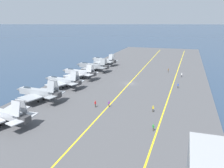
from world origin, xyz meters
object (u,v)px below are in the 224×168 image
Objects in this scene: parked_jet_third at (63,81)px; crew_green_vest at (153,127)px; crew_white_vest at (182,75)px; parked_jet_nearest at (1,114)px; crew_purple_vest at (109,103)px; crew_brown_vest at (168,70)px; parked_jet_second at (38,92)px; crew_blue_vest at (178,86)px; parked_jet_fourth at (79,72)px; crew_yellow_vest at (153,108)px; parked_jet_sixth at (104,60)px; crew_red_vest at (95,104)px; parked_jet_fifth at (92,66)px.

crew_green_vest is (-23.59, -34.19, -1.61)m from parked_jet_third.
parked_jet_nearest is at bearing 147.05° from crew_white_vest.
crew_white_vest is (58.07, -37.64, -1.44)m from parked_jet_nearest.
crew_brown_vest is (48.23, -11.83, 0.04)m from crew_purple_vest.
parked_jet_second reaches higher than crew_blue_vest.
crew_purple_vest is at bearing -140.98° from parked_jet_fourth.
parked_jet_second is at bearing 146.66° from crew_brown_vest.
parked_jet_nearest is 43.18m from parked_jet_fourth.
crew_brown_vest is (48.39, 0.03, 0.03)m from crew_yellow_vest.
parked_jet_second is at bearing 92.43° from crew_yellow_vest.
crew_white_vest is (-15.42, -39.05, -1.42)m from parked_jet_sixth.
crew_white_vest is (40.82, -5.88, 0.04)m from crew_yellow_vest.
crew_blue_vest reaches higher than crew_green_vest.
crew_yellow_vest is (1.39, -32.78, -1.66)m from parked_jet_second.
parked_jet_nearest is 73.50m from parked_jet_sixth.
crew_red_vest reaches higher than crew_blue_vest.
crew_blue_vest is at bearing -113.25° from parked_jet_fifth.
parked_jet_second reaches higher than crew_yellow_vest.
parked_jet_third is 8.16× the size of crew_red_vest.
crew_white_vest is (0.38, -38.74, -1.50)m from parked_jet_fifth.
crew_blue_vest is (25.50, -37.91, -1.69)m from parked_jet_second.
parked_jet_fourth is 14.52m from parked_jet_fifth.
crew_yellow_vest is 1.06× the size of crew_green_vest.
crew_purple_vest is 17.22m from crew_green_vest.
crew_yellow_vest is at bearing -87.57° from parked_jet_second.
crew_brown_vest is (49.78, -32.75, -1.63)m from parked_jet_second.
parked_jet_third is at bearing 68.37° from crew_yellow_vest.
crew_brown_vest is at bearing -103.32° from parked_jet_sixth.
crew_red_vest is at bearing -162.69° from parked_jet_sixth.
parked_jet_fourth is (27.30, -0.04, -0.01)m from parked_jet_second.
parked_jet_third is 22.50m from crew_red_vest.
parked_jet_third is at bearing -179.55° from parked_jet_fourth.
parked_jet_nearest is 1.14× the size of parked_jet_third.
crew_white_vest is at bearing -54.11° from parked_jet_third.
parked_jet_nearest reaches higher than parked_jet_fifth.
crew_red_vest is at bearing 141.24° from crew_blue_vest.
crew_purple_vest is at bearing 51.15° from crew_green_vest.
parked_jet_fourth is at bearing 1.29° from parked_jet_nearest.
parked_jet_nearest is at bearing 154.20° from crew_brown_vest.
parked_jet_second is at bearing 179.91° from parked_jet_fourth.
parked_jet_sixth is at bearing 0.39° from parked_jet_second.
crew_white_vest is (42.21, -38.66, -1.62)m from parked_jet_second.
parked_jet_sixth is 8.34× the size of crew_white_vest.
parked_jet_third is 9.22× the size of crew_green_vest.
parked_jet_sixth is 8.48× the size of crew_brown_vest.
parked_jet_sixth is 8.70× the size of crew_yellow_vest.
parked_jet_second is 32.85m from crew_yellow_vest.
parked_jet_fifth is 45.45m from crew_purple_vest.
parked_jet_nearest is 9.27× the size of crew_red_vest.
parked_jet_second is 14.33m from parked_jet_third.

